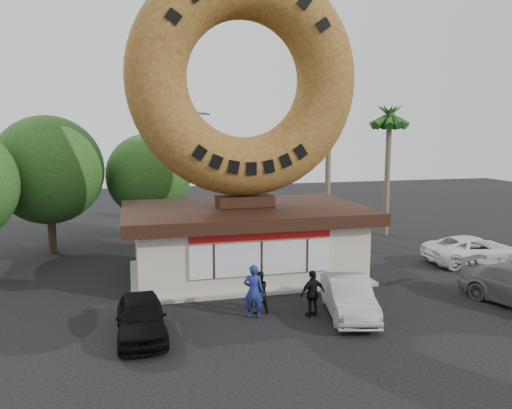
{
  "coord_description": "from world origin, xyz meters",
  "views": [
    {
      "loc": [
        -5.24,
        -16.5,
        6.8
      ],
      "look_at": [
        0.04,
        4.0,
        3.66
      ],
      "focal_mm": 35.0,
      "sensor_mm": 36.0,
      "label": 1
    }
  ],
  "objects_px": {
    "giant_donut": "(244,79)",
    "car_black": "(141,317)",
    "person_left": "(254,291)",
    "car_white": "(474,250)",
    "street_lamp": "(182,167)",
    "donut_shop": "(245,238)",
    "person_center": "(259,292)",
    "car_silver": "(348,297)",
    "person_right": "(313,294)"
  },
  "relations": [
    {
      "from": "donut_shop",
      "to": "person_right",
      "type": "xyz_separation_m",
      "value": [
        1.18,
        -5.93,
        -0.9
      ]
    },
    {
      "from": "car_white",
      "to": "street_lamp",
      "type": "bearing_deg",
      "value": 54.56
    },
    {
      "from": "giant_donut",
      "to": "street_lamp",
      "type": "relative_size",
      "value": 1.32
    },
    {
      "from": "street_lamp",
      "to": "car_silver",
      "type": "xyz_separation_m",
      "value": [
        4.37,
        -16.15,
        -3.78
      ]
    },
    {
      "from": "giant_donut",
      "to": "car_black",
      "type": "xyz_separation_m",
      "value": [
        -5.0,
        -6.25,
        -8.42
      ]
    },
    {
      "from": "car_silver",
      "to": "street_lamp",
      "type": "bearing_deg",
      "value": 117.98
    },
    {
      "from": "donut_shop",
      "to": "person_left",
      "type": "xyz_separation_m",
      "value": [
        -0.95,
        -5.49,
        -0.77
      ]
    },
    {
      "from": "street_lamp",
      "to": "person_center",
      "type": "distance_m",
      "value": 15.62
    },
    {
      "from": "car_black",
      "to": "car_white",
      "type": "bearing_deg",
      "value": 16.14
    },
    {
      "from": "car_black",
      "to": "street_lamp",
      "type": "bearing_deg",
      "value": 78.22
    },
    {
      "from": "donut_shop",
      "to": "car_silver",
      "type": "distance_m",
      "value": 6.72
    },
    {
      "from": "donut_shop",
      "to": "car_black",
      "type": "xyz_separation_m",
      "value": [
        -5.0,
        -6.24,
        -1.09
      ]
    },
    {
      "from": "donut_shop",
      "to": "car_silver",
      "type": "bearing_deg",
      "value": -67.74
    },
    {
      "from": "person_center",
      "to": "car_black",
      "type": "distance_m",
      "value": 4.49
    },
    {
      "from": "person_left",
      "to": "person_right",
      "type": "relative_size",
      "value": 1.15
    },
    {
      "from": "street_lamp",
      "to": "car_black",
      "type": "xyz_separation_m",
      "value": [
        -3.14,
        -16.25,
        -3.81
      ]
    },
    {
      "from": "car_white",
      "to": "person_left",
      "type": "bearing_deg",
      "value": 112.52
    },
    {
      "from": "person_left",
      "to": "car_white",
      "type": "distance_m",
      "value": 13.54
    },
    {
      "from": "giant_donut",
      "to": "person_right",
      "type": "relative_size",
      "value": 6.08
    },
    {
      "from": "street_lamp",
      "to": "person_center",
      "type": "bearing_deg",
      "value": -85.46
    },
    {
      "from": "giant_donut",
      "to": "car_black",
      "type": "distance_m",
      "value": 11.62
    },
    {
      "from": "donut_shop",
      "to": "street_lamp",
      "type": "xyz_separation_m",
      "value": [
        -1.86,
        10.02,
        2.72
      ]
    },
    {
      "from": "giant_donut",
      "to": "person_right",
      "type": "distance_m",
      "value": 10.21
    },
    {
      "from": "donut_shop",
      "to": "person_center",
      "type": "bearing_deg",
      "value": -97.28
    },
    {
      "from": "donut_shop",
      "to": "street_lamp",
      "type": "height_order",
      "value": "street_lamp"
    },
    {
      "from": "person_right",
      "to": "car_silver",
      "type": "bearing_deg",
      "value": 158.54
    },
    {
      "from": "person_center",
      "to": "person_right",
      "type": "bearing_deg",
      "value": 148.56
    },
    {
      "from": "person_left",
      "to": "car_white",
      "type": "bearing_deg",
      "value": -143.35
    },
    {
      "from": "person_left",
      "to": "car_white",
      "type": "height_order",
      "value": "person_left"
    },
    {
      "from": "donut_shop",
      "to": "giant_donut",
      "type": "distance_m",
      "value": 7.33
    },
    {
      "from": "person_left",
      "to": "car_black",
      "type": "distance_m",
      "value": 4.13
    },
    {
      "from": "car_black",
      "to": "person_center",
      "type": "bearing_deg",
      "value": 13.63
    },
    {
      "from": "donut_shop",
      "to": "person_right",
      "type": "relative_size",
      "value": 6.43
    },
    {
      "from": "street_lamp",
      "to": "person_left",
      "type": "distance_m",
      "value": 15.92
    },
    {
      "from": "person_center",
      "to": "person_right",
      "type": "xyz_separation_m",
      "value": [
        1.84,
        -0.81,
        0.06
      ]
    },
    {
      "from": "street_lamp",
      "to": "donut_shop",
      "type": "bearing_deg",
      "value": -79.5
    },
    {
      "from": "giant_donut",
      "to": "person_left",
      "type": "xyz_separation_m",
      "value": [
        -0.95,
        -5.5,
        -8.09
      ]
    },
    {
      "from": "donut_shop",
      "to": "car_black",
      "type": "distance_m",
      "value": 8.07
    },
    {
      "from": "street_lamp",
      "to": "car_black",
      "type": "bearing_deg",
      "value": -100.94
    },
    {
      "from": "donut_shop",
      "to": "car_black",
      "type": "height_order",
      "value": "donut_shop"
    },
    {
      "from": "street_lamp",
      "to": "car_black",
      "type": "relative_size",
      "value": 2.03
    },
    {
      "from": "car_black",
      "to": "car_white",
      "type": "xyz_separation_m",
      "value": [
        16.85,
        5.14,
        0.04
      ]
    },
    {
      "from": "donut_shop",
      "to": "person_center",
      "type": "xyz_separation_m",
      "value": [
        -0.65,
        -5.11,
        -0.96
      ]
    },
    {
      "from": "person_right",
      "to": "car_white",
      "type": "xyz_separation_m",
      "value": [
        10.67,
        4.83,
        -0.16
      ]
    },
    {
      "from": "person_left",
      "to": "person_right",
      "type": "xyz_separation_m",
      "value": [
        2.14,
        -0.44,
        -0.13
      ]
    },
    {
      "from": "car_black",
      "to": "person_right",
      "type": "bearing_deg",
      "value": 2.01
    },
    {
      "from": "person_center",
      "to": "car_white",
      "type": "bearing_deg",
      "value": -169.71
    },
    {
      "from": "person_center",
      "to": "giant_donut",
      "type": "bearing_deg",
      "value": -104.8
    },
    {
      "from": "person_right",
      "to": "car_silver",
      "type": "height_order",
      "value": "person_right"
    },
    {
      "from": "car_black",
      "to": "car_white",
      "type": "height_order",
      "value": "car_white"
    }
  ]
}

